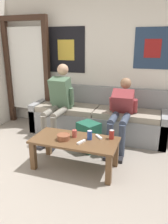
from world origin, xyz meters
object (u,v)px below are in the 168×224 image
at_px(pillar_candle, 74,134).
at_px(drink_can_red, 112,135).
at_px(person_seated_adult, 59,99).
at_px(ceramic_bowl, 64,137).
at_px(backpack, 88,137).
at_px(game_controller_near_right, 81,142).
at_px(couch, 97,118).
at_px(person_seated_teen, 121,110).
at_px(drink_can_blue, 90,135).
at_px(game_controller_near_left, 99,137).
at_px(coffee_table, 75,144).

relative_size(pillar_candle, drink_can_red, 0.91).
distance_m(person_seated_adult, ceramic_bowl, 1.08).
xyz_separation_m(backpack, game_controller_near_right, (0.11, -0.63, 0.22)).
height_order(couch, ceramic_bowl, couch).
xyz_separation_m(person_seated_adult, drink_can_red, (1.10, -0.70, -0.22)).
distance_m(person_seated_teen, drink_can_blue, 0.88).
bearing_deg(couch, game_controller_near_right, -83.38).
xyz_separation_m(person_seated_adult, drink_can_blue, (0.82, -0.81, -0.22)).
relative_size(backpack, game_controller_near_left, 3.59).
distance_m(couch, game_controller_near_left, 1.14).
bearing_deg(person_seated_teen, pillar_candle, -121.00).
xyz_separation_m(person_seated_teen, game_controller_near_left, (-0.17, -0.73, -0.18)).
height_order(couch, drink_can_blue, couch).
distance_m(person_seated_adult, drink_can_red, 1.32).
bearing_deg(drink_can_blue, drink_can_red, 22.59).
xyz_separation_m(couch, person_seated_adult, (-0.60, -0.37, 0.41)).
height_order(person_seated_adult, drink_can_blue, person_seated_adult).
relative_size(backpack, drink_can_blue, 3.70).
bearing_deg(person_seated_teen, person_seated_adult, -179.18).
xyz_separation_m(backpack, drink_can_blue, (0.18, -0.49, 0.27)).
relative_size(backpack, ceramic_bowl, 2.57).
distance_m(couch, person_seated_teen, 0.69).
height_order(coffee_table, game_controller_near_left, game_controller_near_left).
xyz_separation_m(ceramic_bowl, drink_can_blue, (0.32, 0.12, 0.02)).
relative_size(person_seated_teen, drink_can_blue, 8.81).
relative_size(coffee_table, game_controller_near_right, 7.84).
bearing_deg(drink_can_blue, game_controller_near_right, -117.24).
height_order(person_seated_teen, drink_can_blue, person_seated_teen).
height_order(person_seated_adult, drink_can_red, person_seated_adult).
relative_size(person_seated_teen, game_controller_near_right, 7.46).
bearing_deg(drink_can_red, person_seated_teen, 89.75).
bearing_deg(person_seated_teen, game_controller_near_left, -103.46).
relative_size(drink_can_red, game_controller_near_left, 0.97).
relative_size(coffee_table, drink_can_blue, 9.26).
xyz_separation_m(coffee_table, drink_can_red, (0.46, 0.17, 0.14)).
bearing_deg(pillar_candle, coffee_table, -66.19).
relative_size(pillar_candle, game_controller_near_right, 0.77).
xyz_separation_m(backpack, pillar_candle, (-0.04, -0.49, 0.25)).
bearing_deg(ceramic_bowl, backpack, 76.77).
height_order(couch, backpack, couch).
height_order(pillar_candle, game_controller_near_left, pillar_candle).
height_order(person_seated_adult, game_controller_near_right, person_seated_adult).
height_order(backpack, drink_can_blue, drink_can_blue).
bearing_deg(game_controller_near_right, pillar_candle, 136.50).
height_order(backpack, pillar_candle, pillar_candle).
bearing_deg(drink_can_red, drink_can_blue, -157.41).
relative_size(couch, coffee_table, 2.15).
bearing_deg(person_seated_adult, coffee_table, -53.79).
distance_m(couch, person_seated_adult, 0.82).
distance_m(backpack, ceramic_bowl, 0.67).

